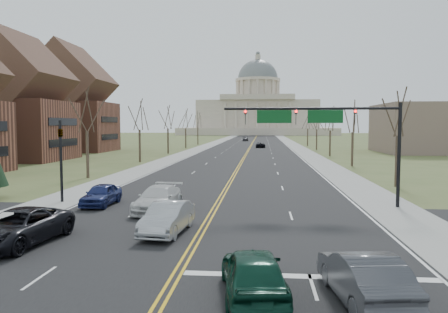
% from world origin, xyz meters
% --- Properties ---
extents(ground, '(600.00, 600.00, 0.00)m').
position_xyz_m(ground, '(0.00, 0.00, 0.00)').
color(ground, '#47592C').
rests_on(ground, ground).
extents(road, '(20.00, 380.00, 0.01)m').
position_xyz_m(road, '(0.00, 110.00, 0.01)').
color(road, black).
rests_on(road, ground).
extents(cross_road, '(120.00, 14.00, 0.01)m').
position_xyz_m(cross_road, '(0.00, 6.00, 0.01)').
color(cross_road, black).
rests_on(cross_road, ground).
extents(sidewalk_left, '(4.00, 380.00, 0.03)m').
position_xyz_m(sidewalk_left, '(-12.00, 110.00, 0.01)').
color(sidewalk_left, gray).
rests_on(sidewalk_left, ground).
extents(sidewalk_right, '(4.00, 380.00, 0.03)m').
position_xyz_m(sidewalk_right, '(12.00, 110.00, 0.01)').
color(sidewalk_right, gray).
rests_on(sidewalk_right, ground).
extents(center_line, '(0.42, 380.00, 0.01)m').
position_xyz_m(center_line, '(0.00, 110.00, 0.01)').
color(center_line, gold).
rests_on(center_line, road).
extents(edge_line_left, '(0.15, 380.00, 0.01)m').
position_xyz_m(edge_line_left, '(-9.80, 110.00, 0.01)').
color(edge_line_left, silver).
rests_on(edge_line_left, road).
extents(edge_line_right, '(0.15, 380.00, 0.01)m').
position_xyz_m(edge_line_right, '(9.80, 110.00, 0.01)').
color(edge_line_right, silver).
rests_on(edge_line_right, road).
extents(stop_bar, '(9.50, 0.50, 0.01)m').
position_xyz_m(stop_bar, '(5.00, -1.00, 0.01)').
color(stop_bar, silver).
rests_on(stop_bar, road).
extents(capitol, '(90.00, 60.00, 50.00)m').
position_xyz_m(capitol, '(0.00, 249.91, 14.20)').
color(capitol, beige).
rests_on(capitol, ground).
extents(signal_mast, '(12.12, 0.44, 7.20)m').
position_xyz_m(signal_mast, '(7.45, 13.50, 5.76)').
color(signal_mast, black).
rests_on(signal_mast, ground).
extents(signal_left, '(0.32, 0.36, 6.00)m').
position_xyz_m(signal_left, '(-11.50, 13.50, 3.71)').
color(signal_left, black).
rests_on(signal_left, ground).
extents(tree_r_0, '(3.74, 3.74, 8.50)m').
position_xyz_m(tree_r_0, '(15.50, 24.00, 6.55)').
color(tree_r_0, '#382821').
rests_on(tree_r_0, ground).
extents(tree_l_0, '(3.96, 3.96, 9.00)m').
position_xyz_m(tree_l_0, '(-15.50, 28.00, 6.94)').
color(tree_l_0, '#382821').
rests_on(tree_l_0, ground).
extents(tree_r_1, '(3.74, 3.74, 8.50)m').
position_xyz_m(tree_r_1, '(15.50, 44.00, 6.55)').
color(tree_r_1, '#382821').
rests_on(tree_r_1, ground).
extents(tree_l_1, '(3.96, 3.96, 9.00)m').
position_xyz_m(tree_l_1, '(-15.50, 48.00, 6.94)').
color(tree_l_1, '#382821').
rests_on(tree_l_1, ground).
extents(tree_r_2, '(3.74, 3.74, 8.50)m').
position_xyz_m(tree_r_2, '(15.50, 64.00, 6.55)').
color(tree_r_2, '#382821').
rests_on(tree_r_2, ground).
extents(tree_l_2, '(3.96, 3.96, 9.00)m').
position_xyz_m(tree_l_2, '(-15.50, 68.00, 6.94)').
color(tree_l_2, '#382821').
rests_on(tree_l_2, ground).
extents(tree_r_3, '(3.74, 3.74, 8.50)m').
position_xyz_m(tree_r_3, '(15.50, 84.00, 6.55)').
color(tree_r_3, '#382821').
rests_on(tree_r_3, ground).
extents(tree_l_3, '(3.96, 3.96, 9.00)m').
position_xyz_m(tree_l_3, '(-15.50, 88.00, 6.94)').
color(tree_l_3, '#382821').
rests_on(tree_l_3, ground).
extents(tree_r_4, '(3.74, 3.74, 8.50)m').
position_xyz_m(tree_r_4, '(15.50, 104.00, 6.55)').
color(tree_r_4, '#382821').
rests_on(tree_r_4, ground).
extents(tree_l_4, '(3.96, 3.96, 9.00)m').
position_xyz_m(tree_l_4, '(-15.50, 108.00, 6.94)').
color(tree_l_4, '#382821').
rests_on(tree_l_4, ground).
extents(bldg_left_mid, '(15.10, 14.28, 20.75)m').
position_xyz_m(bldg_left_mid, '(-36.00, 50.00, 8.54)').
color(bldg_left_mid, brown).
rests_on(bldg_left_mid, ground).
extents(bldg_left_far, '(17.10, 14.28, 23.25)m').
position_xyz_m(bldg_left_far, '(-38.00, 74.00, 9.54)').
color(bldg_left_far, brown).
rests_on(bldg_left_far, ground).
extents(bldg_right_mass, '(25.00, 20.00, 10.00)m').
position_xyz_m(bldg_right_mass, '(40.00, 76.00, 5.00)').
color(bldg_right_mass, '#7A6257').
rests_on(bldg_right_mass, ground).
extents(car_nb_inner_lead, '(2.59, 5.10, 1.66)m').
position_xyz_m(car_nb_inner_lead, '(2.93, -3.16, 0.84)').
color(car_nb_inner_lead, '#0B3425').
rests_on(car_nb_inner_lead, road).
extents(car_nb_outer_lead, '(2.40, 5.20, 1.65)m').
position_xyz_m(car_nb_outer_lead, '(6.44, -3.22, 0.84)').
color(car_nb_outer_lead, '#414248').
rests_on(car_nb_outer_lead, road).
extents(car_sb_inner_lead, '(2.15, 5.06, 1.62)m').
position_xyz_m(car_sb_inner_lead, '(-1.72, 4.98, 0.82)').
color(car_sb_inner_lead, '#A4A7AC').
rests_on(car_sb_inner_lead, road).
extents(car_sb_outer_lead, '(3.46, 6.29, 1.67)m').
position_xyz_m(car_sb_outer_lead, '(-8.27, 2.23, 0.85)').
color(car_sb_outer_lead, black).
rests_on(car_sb_outer_lead, road).
extents(car_sb_inner_second, '(2.63, 5.77, 1.64)m').
position_xyz_m(car_sb_inner_second, '(-3.60, 10.69, 0.83)').
color(car_sb_inner_second, silver).
rests_on(car_sb_inner_second, road).
extents(car_sb_outer_second, '(1.90, 4.52, 1.53)m').
position_xyz_m(car_sb_outer_second, '(-8.10, 12.43, 0.78)').
color(car_sb_outer_second, navy).
rests_on(car_sb_outer_second, road).
extents(car_far_nb, '(2.51, 5.06, 1.38)m').
position_xyz_m(car_far_nb, '(2.66, 92.55, 0.70)').
color(car_far_nb, black).
rests_on(car_far_nb, road).
extents(car_far_sb, '(2.15, 4.88, 1.63)m').
position_xyz_m(car_far_sb, '(-2.93, 137.39, 0.83)').
color(car_far_sb, '#414247').
rests_on(car_far_sb, road).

